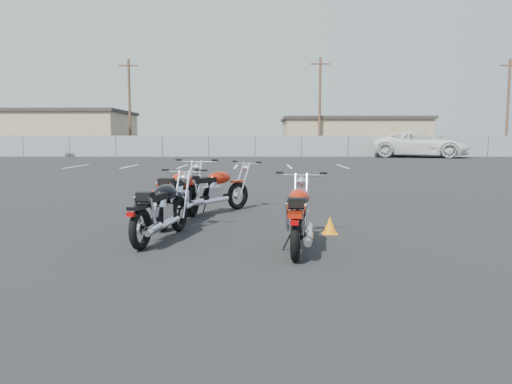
{
  "coord_description": "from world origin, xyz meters",
  "views": [
    {
      "loc": [
        0.23,
        -8.03,
        1.58
      ],
      "look_at": [
        0.2,
        0.6,
        0.65
      ],
      "focal_mm": 35.0,
      "sensor_mm": 36.0,
      "label": 1
    }
  ],
  "objects_px": {
    "motorcycle_third_red": "(179,195)",
    "motorcycle_rear_red": "(299,216)",
    "white_van": "(420,137)",
    "motorcycle_second_black": "(162,210)",
    "motorcycle_front_red": "(213,190)"
  },
  "relations": [
    {
      "from": "motorcycle_rear_red",
      "to": "white_van",
      "type": "distance_m",
      "value": 36.58
    },
    {
      "from": "motorcycle_third_red",
      "to": "white_van",
      "type": "distance_m",
      "value": 35.36
    },
    {
      "from": "white_van",
      "to": "motorcycle_rear_red",
      "type": "bearing_deg",
      "value": 177.1
    },
    {
      "from": "motorcycle_front_red",
      "to": "white_van",
      "type": "distance_m",
      "value": 34.0
    },
    {
      "from": "motorcycle_second_black",
      "to": "motorcycle_front_red",
      "type": "bearing_deg",
      "value": 78.74
    },
    {
      "from": "motorcycle_front_red",
      "to": "motorcycle_second_black",
      "type": "xyz_separation_m",
      "value": [
        -0.56,
        -2.79,
        -0.01
      ]
    },
    {
      "from": "motorcycle_rear_red",
      "to": "motorcycle_second_black",
      "type": "bearing_deg",
      "value": 162.78
    },
    {
      "from": "motorcycle_front_red",
      "to": "motorcycle_second_black",
      "type": "relative_size",
      "value": 0.89
    },
    {
      "from": "motorcycle_third_red",
      "to": "motorcycle_front_red",
      "type": "bearing_deg",
      "value": 67.3
    },
    {
      "from": "motorcycle_third_red",
      "to": "motorcycle_rear_red",
      "type": "distance_m",
      "value": 2.99
    },
    {
      "from": "white_van",
      "to": "motorcycle_third_red",
      "type": "bearing_deg",
      "value": 172.75
    },
    {
      "from": "motorcycle_second_black",
      "to": "motorcycle_third_red",
      "type": "distance_m",
      "value": 1.53
    },
    {
      "from": "motorcycle_second_black",
      "to": "motorcycle_third_red",
      "type": "bearing_deg",
      "value": 88.94
    },
    {
      "from": "motorcycle_third_red",
      "to": "motorcycle_rear_red",
      "type": "bearing_deg",
      "value": -46.67
    },
    {
      "from": "motorcycle_front_red",
      "to": "white_van",
      "type": "height_order",
      "value": "white_van"
    }
  ]
}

